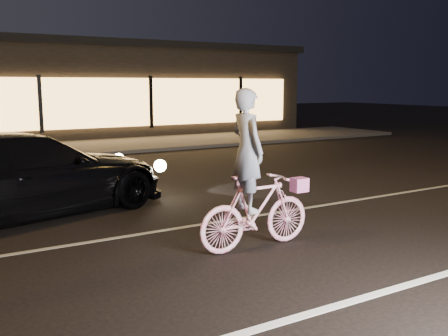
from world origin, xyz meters
TOP-DOWN VIEW (x-y plane):
  - ground at (0.00, 0.00)m, footprint 90.00×90.00m
  - lane_stripe_near at (0.00, -1.50)m, footprint 60.00×0.12m
  - lane_stripe_far at (0.00, 2.00)m, footprint 60.00×0.10m
  - sidewalk at (0.00, 13.00)m, footprint 30.00×4.00m
  - storefront at (0.00, 18.97)m, footprint 25.40×8.42m
  - cyclist at (0.24, 0.53)m, footprint 1.81×0.62m
  - sedan at (-2.28, 3.99)m, footprint 5.65×3.63m

SIDE VIEW (x-z plane):
  - ground at x=0.00m, z-range 0.00..0.00m
  - lane_stripe_near at x=0.00m, z-range 0.00..0.01m
  - lane_stripe_far at x=0.00m, z-range 0.00..0.01m
  - sidewalk at x=0.00m, z-range 0.00..0.12m
  - sedan at x=-2.28m, z-range 0.00..1.52m
  - cyclist at x=0.24m, z-range -0.33..1.95m
  - storefront at x=0.00m, z-range 0.05..4.25m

